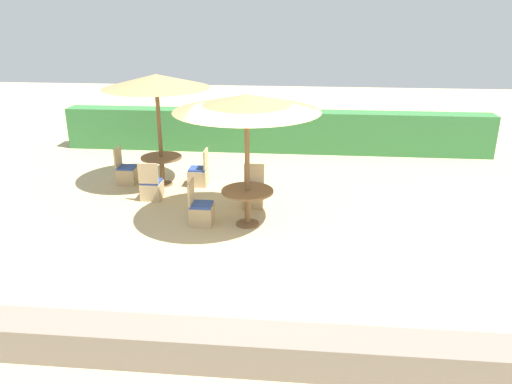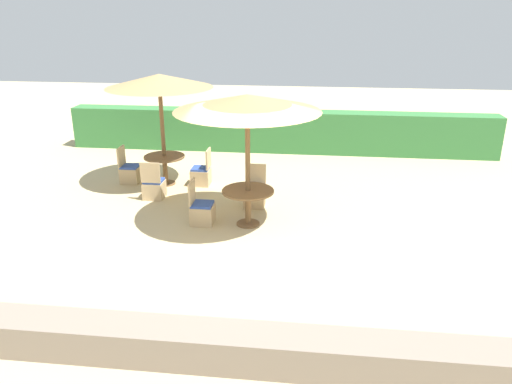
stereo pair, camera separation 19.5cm
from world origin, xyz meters
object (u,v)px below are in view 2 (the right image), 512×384
Objects in this scene: patio_chair_back_left_east at (201,175)px; parasol_center at (247,103)px; patio_chair_center_west at (202,212)px; patio_chair_back_left_south at (154,188)px; parasol_back_left at (159,81)px; patio_chair_back_left_west at (130,172)px; round_table_center at (248,198)px; patio_chair_center_north at (255,195)px; round_table_back_left at (165,162)px.

patio_chair_back_left_east is 0.33× the size of parasol_center.
patio_chair_back_left_south is at bearing -132.12° from patio_chair_center_west.
patio_chair_back_left_west is (-0.94, 0.02, -2.32)m from parasol_back_left.
parasol_back_left is 2.50m from patio_chair_back_left_west.
patio_chair_back_left_south and patio_chair_back_left_west have the same top height.
round_table_center is at bearing -27.32° from patio_chair_back_left_south.
parasol_back_left is 3.29m from parasol_center.
patio_chair_center_north is at bearing 69.99° from patio_chair_back_left_west.
patio_chair_center_west is (0.53, -2.35, 0.00)m from patio_chair_back_left_east.
round_table_back_left is 0.36× the size of parasol_center.
round_table_center is 1.14× the size of patio_chair_center_north.
round_table_back_left is (-0.00, -0.00, -2.01)m from parasol_back_left.
patio_chair_center_north is 1.00× the size of patio_chair_center_west.
patio_chair_back_left_west is (-1.86, -0.04, 0.00)m from patio_chair_back_left_east.
patio_chair_back_left_east is (0.92, 0.05, -0.31)m from round_table_back_left.
parasol_back_left reaches higher than round_table_center.
patio_chair_center_west reaches higher than round_table_center.
patio_chair_back_left_south reaches higher than round_table_back_left.
patio_chair_center_north is at bearing -129.90° from patio_chair_back_left_east.
round_table_back_left is 0.99m from patio_chair_back_left_west.
parasol_back_left is at bearing 137.03° from round_table_center.
parasol_center is at bearing -27.32° from patio_chair_back_left_south.
patio_chair_back_left_east is (0.90, 1.06, 0.00)m from patio_chair_back_left_south.
patio_chair_back_left_east is 1.00× the size of patio_chair_center_north.
patio_chair_back_left_south and patio_chair_center_west have the same top height.
patio_chair_center_north is at bearing 138.22° from patio_chair_center_west.
parasol_back_left reaches higher than parasol_center.
patio_chair_back_left_east is 1.00× the size of patio_chair_center_west.
patio_chair_back_left_west is at bearing 145.95° from round_table_center.
parasol_back_left reaches higher than round_table_back_left.
patio_chair_back_left_west is (-0.96, 1.03, 0.00)m from patio_chair_back_left_south.
round_table_center is at bearing -42.97° from round_table_back_left.
parasol_back_left is 2.53m from patio_chair_back_left_south.
patio_chair_back_left_south is at bearing 42.98° from patio_chair_back_left_west.
round_table_center is (2.39, -1.23, 0.33)m from patio_chair_back_left_south.
round_table_back_left is at bearing -26.47° from patio_chair_center_north.
patio_chair_back_left_west is at bearing -20.01° from patio_chair_center_north.
patio_chair_back_left_south and patio_chair_back_left_east have the same top height.
patio_chair_back_left_west is at bearing 178.98° from parasol_back_left.
patio_chair_center_north is (2.41, -0.20, 0.00)m from patio_chair_back_left_south.
round_table_back_left is 1.09× the size of patio_chair_back_left_west.
patio_chair_back_left_east reaches higher than round_table_center.
patio_chair_center_west is (2.39, -2.32, 0.00)m from patio_chair_back_left_west.
patio_chair_back_left_west and patio_chair_center_west have the same top height.
parasol_center is at bearing 104.04° from round_table_center.
patio_chair_back_left_east is at bearing 122.99° from round_table_center.
parasol_center is at bearing -42.97° from parasol_back_left.
parasol_back_left is 2.96× the size of patio_chair_center_north.
parasol_back_left is 3.56m from patio_chair_center_north.
parasol_center reaches higher than round_table_back_left.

